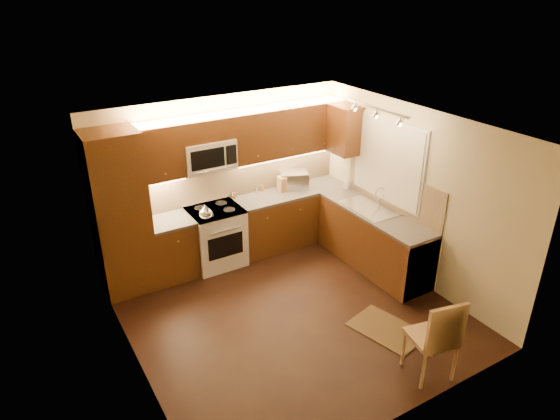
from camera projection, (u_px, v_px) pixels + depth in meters
floor at (292, 313)px, 6.61m from camera, size 4.00×4.00×0.01m
ceiling at (294, 129)px, 5.55m from camera, size 4.00×4.00×0.01m
wall_back at (223, 177)px, 7.63m from camera, size 4.00×0.01×2.50m
wall_front at (410, 317)px, 4.53m from camera, size 4.00×0.01×2.50m
wall_left at (128, 275)px, 5.15m from camera, size 0.01×4.00×2.50m
wall_right at (414, 195)px, 7.01m from camera, size 0.01×4.00×2.50m
pantry at (120, 215)px, 6.68m from camera, size 0.70×0.60×2.30m
base_cab_back_left at (172, 249)px, 7.29m from camera, size 0.62×0.60×0.86m
counter_back_left at (169, 221)px, 7.10m from camera, size 0.62×0.60×0.04m
base_cab_back_right at (291, 218)px, 8.23m from camera, size 1.92×0.60×0.86m
counter_back_right at (291, 192)px, 8.04m from camera, size 1.92×0.60×0.04m
base_cab_right at (374, 240)px, 7.53m from camera, size 0.60×2.00×0.86m
counter_right at (376, 213)px, 7.34m from camera, size 0.60×2.00×0.04m
dishwasher at (407, 261)px, 6.99m from camera, size 0.58×0.60×0.84m
backsplash_back at (244, 176)px, 7.81m from camera, size 3.30×0.02×0.60m
backsplash_right at (393, 189)px, 7.33m from camera, size 0.02×2.00×0.60m
upper_cab_back_left at (159, 152)px, 6.77m from camera, size 0.62×0.35×0.75m
upper_cab_back_right at (287, 130)px, 7.71m from camera, size 1.92×0.35×0.75m
upper_cab_bridge at (206, 129)px, 7.00m from camera, size 0.76×0.35×0.31m
upper_cab_right_corner at (345, 130)px, 7.75m from camera, size 0.35×0.50×0.75m
stove at (216, 236)px, 7.58m from camera, size 0.76×0.65×0.92m
microwave at (208, 155)px, 7.15m from camera, size 0.76×0.38×0.44m
window_frame at (388, 161)px, 7.28m from camera, size 0.03×1.44×1.24m
window_blinds at (387, 161)px, 7.27m from camera, size 0.02×1.36×1.16m
sink at (370, 204)px, 7.41m from camera, size 0.52×0.86×0.15m
faucet at (380, 197)px, 7.46m from camera, size 0.20×0.04×0.30m
track_light_bar at (377, 108)px, 6.59m from camera, size 0.04×1.20×0.03m
kettle at (205, 212)px, 7.05m from camera, size 0.22×0.22×0.21m
toaster_oven at (293, 180)px, 8.13m from camera, size 0.54×0.48×0.27m
knife_block at (282, 184)px, 8.00m from camera, size 0.13×0.18×0.23m
spice_jar_a at (234, 195)px, 7.78m from camera, size 0.06×0.06×0.10m
spice_jar_b at (234, 195)px, 7.76m from camera, size 0.05×0.05×0.10m
spice_jar_c at (257, 191)px, 7.94m from camera, size 0.06×0.06×0.10m
spice_jar_d at (262, 188)px, 8.01m from camera, size 0.05×0.05×0.10m
soap_bottle at (347, 183)px, 8.10m from camera, size 0.11×0.11×0.19m
rug at (386, 329)px, 6.31m from camera, size 0.78×0.99×0.01m
dining_chair at (432, 335)px, 5.42m from camera, size 0.54×0.54×1.03m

